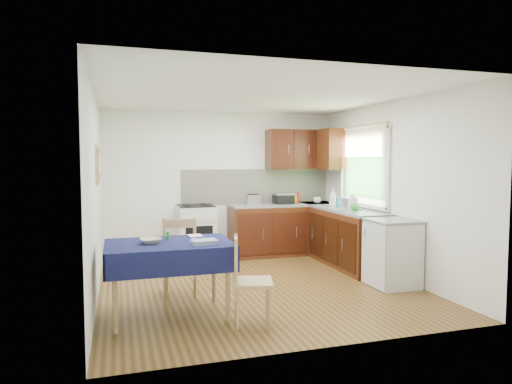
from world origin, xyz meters
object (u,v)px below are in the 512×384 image
object	(u,v)px
chair_far	(180,254)
kettle	(353,203)
chair_near	(248,278)
dish_rack	(346,208)
dining_table	(169,252)
toaster	(253,200)
sandwich_press	(283,198)

from	to	relation	value
chair_far	kettle	bearing A→B (deg)	-157.53
chair_near	dish_rack	bearing A→B (deg)	-33.89
dining_table	toaster	bearing A→B (deg)	64.31
toaster	dish_rack	distance (m)	1.65
chair_near	dish_rack	world-z (taller)	dish_rack
chair_far	dish_rack	distance (m)	2.78
chair_near	sandwich_press	world-z (taller)	sandwich_press
sandwich_press	kettle	bearing A→B (deg)	-52.94
dining_table	toaster	xyz separation A→B (m)	(1.72, 2.63, 0.30)
dining_table	chair_near	world-z (taller)	chair_near
dish_rack	kettle	bearing A→B (deg)	-52.37
chair_near	toaster	distance (m)	3.28
dining_table	chair_far	xyz separation A→B (m)	(0.21, 0.70, -0.17)
toaster	sandwich_press	xyz separation A→B (m)	(0.56, 0.01, 0.01)
chair_near	kettle	bearing A→B (deg)	-36.38
kettle	dining_table	bearing A→B (deg)	-155.57
dining_table	sandwich_press	distance (m)	3.50
chair_near	dining_table	bearing A→B (deg)	72.49
dish_rack	dining_table	bearing A→B (deg)	-135.71
toaster	dish_rack	bearing A→B (deg)	-62.87
chair_far	kettle	world-z (taller)	kettle
chair_near	kettle	xyz separation A→B (m)	(2.17, 1.78, 0.54)
chair_far	dish_rack	size ratio (longest dim) A/B	2.52
chair_far	dish_rack	xyz separation A→B (m)	(2.65, 0.75, 0.40)
chair_far	dish_rack	bearing A→B (deg)	-154.82
chair_near	dish_rack	distance (m)	2.88
sandwich_press	kettle	distance (m)	1.47
kettle	sandwich_press	bearing A→B (deg)	115.55
toaster	kettle	bearing A→B (deg)	-64.58
sandwich_press	kettle	world-z (taller)	kettle
dining_table	chair_far	size ratio (longest dim) A/B	1.33
toaster	dish_rack	size ratio (longest dim) A/B	0.62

